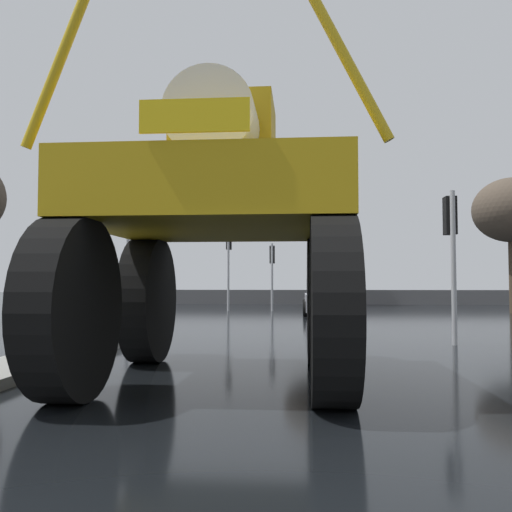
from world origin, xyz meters
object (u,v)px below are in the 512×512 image
object	(u,v)px
bare_tree_right	(512,211)
streetlight_far_left	(131,219)
traffic_signal_near_right	(451,233)
traffic_signal_far_left	(272,262)
oversize_sprayer	(221,228)
sedan_ahead	(325,298)
traffic_signal_near_left	(72,223)
bare_tree_far_center	(317,205)
traffic_signal_far_right	(229,252)

from	to	relation	value
bare_tree_right	streetlight_far_left	bearing A→B (deg)	170.42
streetlight_far_left	bare_tree_right	distance (m)	18.50
traffic_signal_near_right	traffic_signal_far_left	xyz separation A→B (m)	(-4.57, 14.11, -0.10)
oversize_sprayer	streetlight_far_left	xyz separation A→B (m)	(-7.66, 20.80, 2.57)
streetlight_far_left	traffic_signal_far_left	bearing A→B (deg)	-14.50
oversize_sprayer	traffic_signal_near_right	xyz separation A→B (m)	(4.43, 4.74, 0.32)
traffic_signal_near_right	sedan_ahead	bearing A→B (deg)	101.12
oversize_sprayer	traffic_signal_near_right	distance (m)	6.50
traffic_signal_near_left	traffic_signal_near_right	distance (m)	8.55
oversize_sprayer	traffic_signal_near_left	xyz separation A→B (m)	(-4.11, 4.74, 0.62)
traffic_signal_near_right	bare_tree_far_center	distance (m)	21.21
traffic_signal_far_left	traffic_signal_far_right	xyz separation A→B (m)	(-2.09, -0.01, 0.50)
sedan_ahead	streetlight_far_left	distance (m)	11.73
sedan_ahead	bare_tree_right	size ratio (longest dim) A/B	0.68
traffic_signal_far_left	oversize_sprayer	bearing A→B (deg)	-89.58
oversize_sprayer	sedan_ahead	bearing A→B (deg)	-7.63
sedan_ahead	traffic_signal_near_right	size ratio (longest dim) A/B	1.23
bare_tree_right	bare_tree_far_center	distance (m)	11.54
sedan_ahead	traffic_signal_near_left	world-z (taller)	traffic_signal_near_left
sedan_ahead	bare_tree_far_center	size ratio (longest dim) A/B	0.53
oversize_sprayer	traffic_signal_near_right	bearing A→B (deg)	-42.68
traffic_signal_near_right	traffic_signal_far_left	bearing A→B (deg)	107.95
traffic_signal_near_right	streetlight_far_left	xyz separation A→B (m)	(-12.09, 16.06, 2.25)
bare_tree_far_center	sedan_ahead	bearing A→B (deg)	-89.87
traffic_signal_far_left	bare_tree_far_center	xyz separation A→B (m)	(2.36, 6.68, 3.64)
traffic_signal_far_right	bare_tree_far_center	size ratio (longest dim) A/B	0.50
oversize_sprayer	bare_tree_right	size ratio (longest dim) A/B	0.88
sedan_ahead	streetlight_far_left	size ratio (longest dim) A/B	0.48
sedan_ahead	streetlight_far_left	bearing A→B (deg)	63.74
traffic_signal_near_right	traffic_signal_far_right	bearing A→B (deg)	115.28
sedan_ahead	bare_tree_far_center	world-z (taller)	bare_tree_far_center
bare_tree_far_center	traffic_signal_near_right	bearing A→B (deg)	-83.91
traffic_signal_far_left	traffic_signal_far_right	bearing A→B (deg)	-179.70
sedan_ahead	traffic_signal_far_left	size ratio (longest dim) A/B	1.28
oversize_sprayer	streetlight_far_left	bearing A→B (deg)	20.59
oversize_sprayer	traffic_signal_near_right	size ratio (longest dim) A/B	1.59
oversize_sprayer	traffic_signal_far_left	world-z (taller)	oversize_sprayer
traffic_signal_near_left	bare_tree_far_center	bearing A→B (deg)	73.07
traffic_signal_far_left	bare_tree_right	world-z (taller)	bare_tree_right
traffic_signal_far_left	traffic_signal_near_left	bearing A→B (deg)	-105.72
traffic_signal_near_left	streetlight_far_left	distance (m)	16.57
traffic_signal_far_left	bare_tree_far_center	world-z (taller)	bare_tree_far_center
traffic_signal_far_right	bare_tree_right	world-z (taller)	bare_tree_right
oversize_sprayer	sedan_ahead	world-z (taller)	oversize_sprayer
streetlight_far_left	bare_tree_far_center	distance (m)	11.03
traffic_signal_far_left	streetlight_far_left	distance (m)	8.11
oversize_sprayer	bare_tree_far_center	xyz separation A→B (m)	(2.22, 25.54, 3.87)
sedan_ahead	bare_tree_right	world-z (taller)	bare_tree_right
traffic_signal_near_left	traffic_signal_far_left	world-z (taller)	traffic_signal_near_left
sedan_ahead	traffic_signal_near_right	xyz separation A→B (m)	(2.19, -11.17, 1.72)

